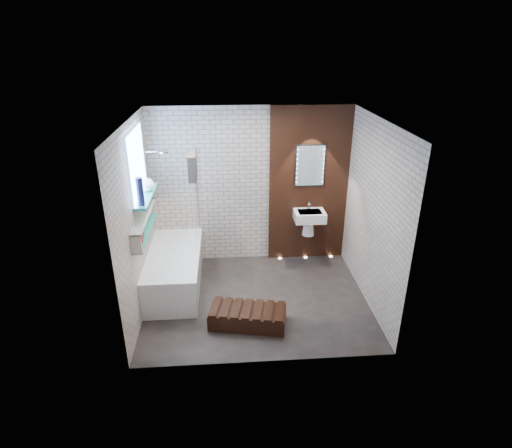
{
  "coord_description": "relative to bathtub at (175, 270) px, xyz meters",
  "views": [
    {
      "loc": [
        -0.41,
        -5.2,
        3.57
      ],
      "look_at": [
        0.0,
        0.15,
        1.15
      ],
      "focal_mm": 29.61,
      "sensor_mm": 36.0,
      "label": 1
    }
  ],
  "objects": [
    {
      "name": "bath_screen",
      "position": [
        0.35,
        0.44,
        0.99
      ],
      "size": [
        0.01,
        0.78,
        1.4
      ],
      "primitive_type": "cube",
      "color": "white",
      "rests_on": "bathtub"
    },
    {
      "name": "floor_uplights",
      "position": [
        2.17,
        0.75,
        -0.29
      ],
      "size": [
        0.96,
        0.06,
        0.01
      ],
      "color": "#FFD899",
      "rests_on": "ground"
    },
    {
      "name": "towel",
      "position": [
        0.35,
        0.15,
        1.56
      ],
      "size": [
        0.11,
        0.28,
        0.37
      ],
      "primitive_type": "cube",
      "color": "black",
      "rests_on": "bath_screen"
    },
    {
      "name": "sill_vases",
      "position": [
        -0.28,
        -0.11,
        1.38
      ],
      "size": [
        0.19,
        0.67,
        0.37
      ],
      "color": "#131534",
      "rests_on": "clerestory_window"
    },
    {
      "name": "walnut_step",
      "position": [
        1.06,
        -1.02,
        -0.18
      ],
      "size": [
        1.08,
        0.64,
        0.22
      ],
      "primitive_type": "cube",
      "rotation": [
        0.0,
        0.0,
        -0.2
      ],
      "color": "black",
      "rests_on": "ground"
    },
    {
      "name": "room_shell",
      "position": [
        1.22,
        -0.45,
        1.01
      ],
      "size": [
        3.24,
        3.2,
        2.6
      ],
      "color": "#BFA898",
      "rests_on": "ground"
    },
    {
      "name": "bathtub",
      "position": [
        0.0,
        0.0,
        0.0
      ],
      "size": [
        0.79,
        1.74,
        0.7
      ],
      "color": "white",
      "rests_on": "ground"
    },
    {
      "name": "walnut_panel",
      "position": [
        2.17,
        0.82,
        1.01
      ],
      "size": [
        1.3,
        0.06,
        2.6
      ],
      "primitive_type": "cube",
      "color": "black",
      "rests_on": "ground"
    },
    {
      "name": "led_mirror",
      "position": [
        2.17,
        0.78,
        1.36
      ],
      "size": [
        0.5,
        0.02,
        0.7
      ],
      "color": "black",
      "rests_on": "walnut_panel"
    },
    {
      "name": "shower_head",
      "position": [
        -0.08,
        0.5,
        1.71
      ],
      "size": [
        0.18,
        0.18,
        0.02
      ],
      "primitive_type": "cylinder",
      "color": "silver",
      "rests_on": "room_shell"
    },
    {
      "name": "washbasin",
      "position": [
        2.17,
        0.62,
        0.5
      ],
      "size": [
        0.5,
        0.36,
        0.58
      ],
      "color": "white",
      "rests_on": "walnut_panel"
    },
    {
      "name": "clerestory_window",
      "position": [
        -0.34,
        -0.1,
        1.61
      ],
      "size": [
        0.18,
        1.0,
        0.94
      ],
      "color": "#7FADE0",
      "rests_on": "room_shell"
    },
    {
      "name": "display_niche",
      "position": [
        -0.31,
        -0.3,
        0.91
      ],
      "size": [
        0.14,
        1.3,
        0.26
      ],
      "color": "teal",
      "rests_on": "room_shell"
    },
    {
      "name": "niche_bottles",
      "position": [
        -0.31,
        -0.61,
        0.88
      ],
      "size": [
        0.06,
        0.21,
        0.15
      ],
      "color": "#A16618",
      "rests_on": "display_niche"
    },
    {
      "name": "ground",
      "position": [
        1.22,
        -0.45,
        -0.29
      ],
      "size": [
        3.2,
        3.2,
        0.0
      ],
      "primitive_type": "plane",
      "color": "black",
      "rests_on": "ground"
    }
  ]
}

